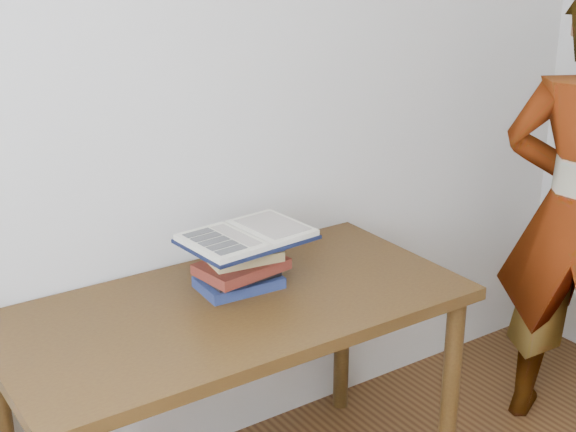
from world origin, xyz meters
TOP-DOWN VIEW (x-y plane):
  - desk at (-0.10, 1.38)m, footprint 1.41×0.70m
  - book_stack at (-0.03, 1.46)m, footprint 0.28×0.22m
  - open_book at (-0.01, 1.45)m, footprint 0.40×0.30m

SIDE VIEW (x-z plane):
  - desk at x=-0.10m, z-range 0.28..1.03m
  - book_stack at x=-0.03m, z-range 0.75..0.90m
  - open_book at x=-0.01m, z-range 0.91..0.94m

